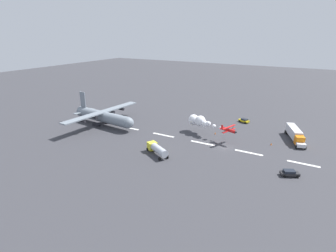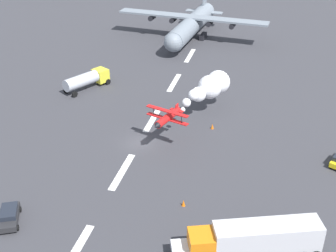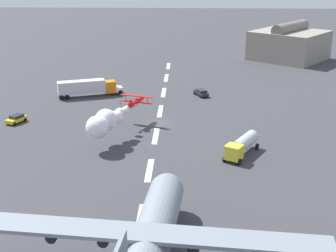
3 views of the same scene
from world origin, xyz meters
The scene contains 17 objects.
ground_plane centered at (0.00, 0.00, 0.00)m, with size 440.00×440.00×0.00m, color #38383D.
runway_stripe_0 centered at (-49.84, 0.00, 0.01)m, with size 8.00×0.90×0.01m, color white.
runway_stripe_1 centered at (-35.60, 0.00, 0.01)m, with size 8.00×0.90×0.01m, color white.
runway_stripe_2 centered at (-21.36, 0.00, 0.01)m, with size 8.00×0.90×0.01m, color white.
runway_stripe_3 centered at (-7.12, 0.00, 0.01)m, with size 8.00×0.90×0.01m, color white.
runway_stripe_4 centered at (7.12, 0.00, 0.01)m, with size 8.00×0.90×0.01m, color white.
runway_stripe_5 centered at (21.36, 0.00, 0.01)m, with size 8.00×0.90×0.01m, color white.
runway_stripe_6 centered at (35.60, 0.00, 0.01)m, with size 8.00×0.90×0.01m, color white.
cargo_transport_plane centered at (45.11, 2.00, 3.40)m, with size 27.39×34.15×11.25m.
stunt_biplane_red centered at (11.51, -7.79, 4.18)m, with size 18.83×9.77×3.96m.
semi_truck_orange centered at (-17.50, -16.84, 2.12)m, with size 7.57×14.39×3.70m.
fuel_tanker_truck centered at (15.22, 14.06, 1.74)m, with size 8.60×6.40×2.90m.
followme_car_yellow centered at (1.11, -26.78, 0.81)m, with size 4.42×3.28×1.52m.
airport_staff_sedan centered at (-18.81, 8.62, 0.81)m, with size 4.67×3.47×1.52m.
hangar_building centered at (-61.32, 36.49, 4.67)m, with size 26.80×26.85×11.32m.
traffic_cone_near centered at (-11.77, -8.88, 0.38)m, with size 0.44×0.44×0.75m, color orange.
traffic_cone_far centered at (6.42, -9.27, 0.38)m, with size 0.44×0.44×0.75m, color orange.
Camera 3 is at (84.40, 5.25, 29.33)m, focal length 50.54 mm.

